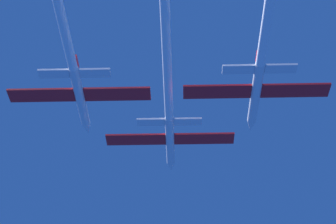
% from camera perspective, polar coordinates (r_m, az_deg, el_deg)
% --- Properties ---
extents(jet_lead, '(17.39, 40.07, 2.88)m').
position_cam_1_polar(jet_lead, '(71.56, 0.05, 1.25)').
color(jet_lead, white).
extents(jet_left_wing, '(17.39, 38.58, 2.88)m').
position_cam_1_polar(jet_left_wing, '(65.29, -9.77, 6.15)').
color(jet_left_wing, white).
extents(jet_right_wing, '(17.39, 42.56, 2.88)m').
position_cam_1_polar(jet_right_wing, '(62.44, 9.56, 7.71)').
color(jet_right_wing, white).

